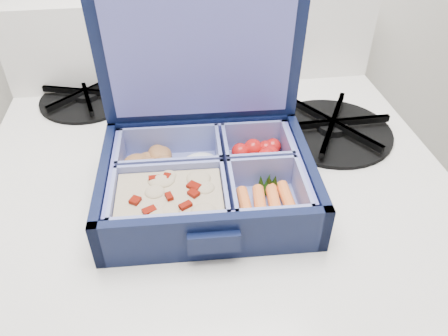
{
  "coord_description": "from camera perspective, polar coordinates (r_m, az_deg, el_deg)",
  "views": [
    {
      "loc": [
        0.1,
        1.22,
        1.32
      ],
      "look_at": [
        0.16,
        1.63,
        0.98
      ],
      "focal_mm": 35.0,
      "sensor_mm": 36.0,
      "label": 1
    }
  ],
  "objects": [
    {
      "name": "burner_grate",
      "position": [
        0.68,
        13.95,
        5.38
      ],
      "size": [
        0.19,
        0.19,
        0.03
      ],
      "primitive_type": "cylinder",
      "rotation": [
        0.0,
        0.0,
        0.02
      ],
      "color": "black",
      "rests_on": "stove"
    },
    {
      "name": "fork",
      "position": [
        0.64,
        -1.74,
        3.55
      ],
      "size": [
        0.13,
        0.14,
        0.01
      ],
      "primitive_type": null,
      "rotation": [
        0.0,
        0.0,
        -0.73
      ],
      "color": "silver",
      "rests_on": "stove"
    },
    {
      "name": "bento_box",
      "position": [
        0.53,
        -2.18,
        -1.63
      ],
      "size": [
        0.26,
        0.21,
        0.06
      ],
      "primitive_type": null,
      "rotation": [
        0.0,
        0.0,
        -0.04
      ],
      "color": "black",
      "rests_on": "stove"
    },
    {
      "name": "burner_grate_rear",
      "position": [
        0.78,
        -17.52,
        9.01
      ],
      "size": [
        0.19,
        0.19,
        0.02
      ],
      "primitive_type": "cylinder",
      "rotation": [
        0.0,
        0.0,
        -0.29
      ],
      "color": "black",
      "rests_on": "stove"
    }
  ]
}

